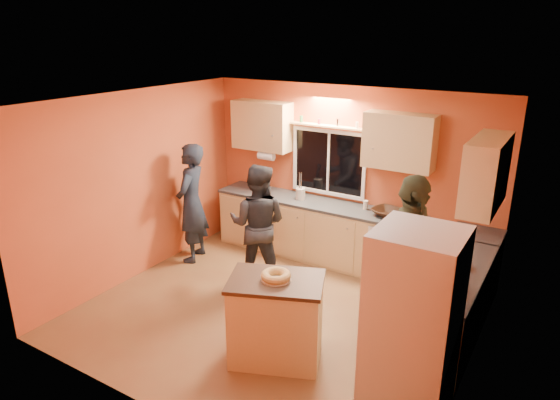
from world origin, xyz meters
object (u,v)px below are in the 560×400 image
Objects in this scene: refrigerator at (412,327)px; person_center at (258,224)px; person_left at (192,203)px; person_right at (408,262)px; island at (276,319)px.

refrigerator is 2.94m from person_center.
person_left is 1.07× the size of person_center.
refrigerator reaches higher than person_left.
person_right is (3.40, -0.39, 0.07)m from person_left.
person_center is 0.86× the size of person_right.
person_right reaches higher than person_center.
person_left is (-3.79, 1.48, -0.00)m from refrigerator.
person_left reaches higher than person_center.
refrigerator is at bearing 133.02° from person_center.
person_left is (-2.36, 1.42, 0.42)m from island.
person_left is 3.42m from person_right.
refrigerator is 4.07m from person_left.
person_left reaches higher than island.
person_right is (-0.39, 1.08, 0.07)m from refrigerator.
island is 2.79m from person_left.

